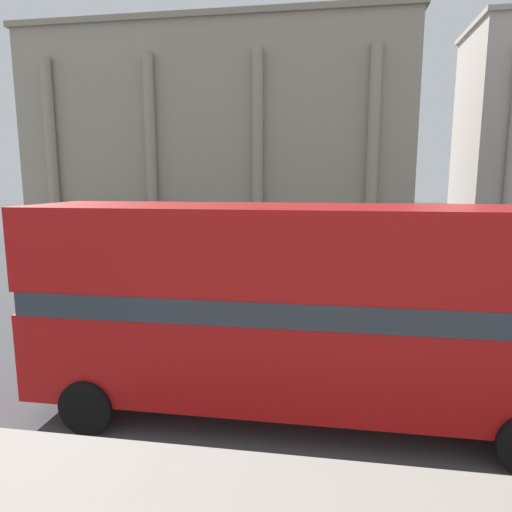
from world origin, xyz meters
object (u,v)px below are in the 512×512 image
object	(u,v)px
traffic_light_mid	(411,235)
pedestrian_red	(183,256)
traffic_light_near	(454,268)
traffic_light_far	(360,227)
pedestrian_grey	(118,283)
double_decker_bus	(298,303)
plaza_building_left	(225,136)
car_white	(426,290)

from	to	relation	value
traffic_light_mid	pedestrian_red	size ratio (longest dim) A/B	2.07
traffic_light_near	pedestrian_red	xyz separation A→B (m)	(-10.37, 8.96, -1.45)
traffic_light_far	pedestrian_grey	world-z (taller)	traffic_light_far
double_decker_bus	pedestrian_red	size ratio (longest dim) A/B	6.01
traffic_light_near	pedestrian_grey	size ratio (longest dim) A/B	2.18
traffic_light_near	pedestrian_red	size ratio (longest dim) A/B	2.15
traffic_light_near	pedestrian_grey	bearing A→B (deg)	164.75
pedestrian_red	plaza_building_left	bearing A→B (deg)	55.59
double_decker_bus	traffic_light_near	size ratio (longest dim) A/B	2.79
traffic_light_mid	car_white	distance (m)	3.57
plaza_building_left	traffic_light_far	bearing A→B (deg)	-59.17
plaza_building_left	traffic_light_mid	distance (m)	29.98
traffic_light_mid	car_white	bearing A→B (deg)	-88.56
double_decker_bus	traffic_light_mid	world-z (taller)	double_decker_bus
traffic_light_far	car_white	size ratio (longest dim) A/B	0.80
plaza_building_left	traffic_light_mid	size ratio (longest dim) A/B	9.74
plaza_building_left	traffic_light_near	world-z (taller)	plaza_building_left
traffic_light_near	plaza_building_left	bearing A→B (deg)	112.36
traffic_light_mid	pedestrian_red	bearing A→B (deg)	174.74
plaza_building_left	pedestrian_red	size ratio (longest dim) A/B	20.14
car_white	pedestrian_grey	size ratio (longest dim) A/B	2.43
plaza_building_left	double_decker_bus	bearing A→B (deg)	-75.06
traffic_light_mid	pedestrian_grey	distance (m)	12.30
pedestrian_grey	pedestrian_red	world-z (taller)	pedestrian_red
double_decker_bus	pedestrian_red	bearing A→B (deg)	124.09
car_white	traffic_light_mid	bearing A→B (deg)	-126.43
traffic_light_near	traffic_light_far	size ratio (longest dim) A/B	1.12
traffic_light_far	pedestrian_red	bearing A→B (deg)	-154.92
traffic_light_mid	traffic_light_far	xyz separation A→B (m)	(-1.83, 5.09, -0.16)
plaza_building_left	car_white	distance (m)	33.13
double_decker_bus	car_white	size ratio (longest dim) A/B	2.50
plaza_building_left	traffic_light_near	distance (m)	36.92
traffic_light_near	traffic_light_mid	xyz separation A→B (m)	(0.25, 7.98, -0.09)
plaza_building_left	pedestrian_red	distance (m)	26.15
pedestrian_red	double_decker_bus	bearing A→B (deg)	-105.23
plaza_building_left	traffic_light_near	size ratio (longest dim) A/B	9.35
double_decker_bus	car_white	world-z (taller)	double_decker_bus
traffic_light_near	traffic_light_mid	world-z (taller)	traffic_light_near
traffic_light_near	car_white	bearing A→B (deg)	86.08
double_decker_bus	plaza_building_left	world-z (taller)	plaza_building_left
car_white	double_decker_bus	bearing A→B (deg)	26.21
traffic_light_far	pedestrian_red	size ratio (longest dim) A/B	1.92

